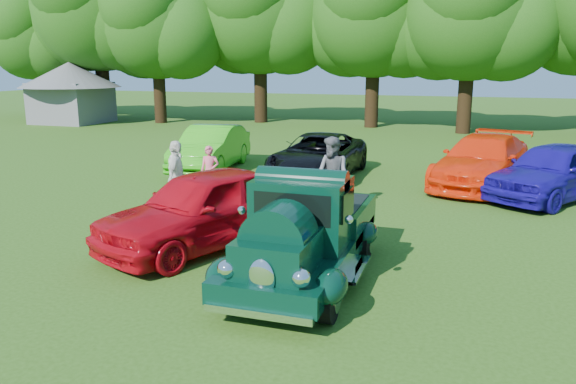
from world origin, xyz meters
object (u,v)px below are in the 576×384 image
(back_car_lime, at_px, (211,148))
(spectator_grey, at_px, (332,174))
(red_convertible, at_px, (204,208))
(back_car_blue, at_px, (553,171))
(hero_pickup, at_px, (305,235))
(spectator_pink, at_px, (210,171))
(back_car_orange, at_px, (483,161))
(back_car_black, at_px, (318,156))
(spectator_white, at_px, (176,178))
(gazebo, at_px, (71,86))

(back_car_lime, xyz_separation_m, spectator_grey, (5.64, -4.38, 0.19))
(red_convertible, xyz_separation_m, back_car_blue, (7.58, 6.89, -0.01))
(red_convertible, bearing_deg, back_car_blue, 65.57)
(hero_pickup, relative_size, back_car_blue, 1.00)
(back_car_lime, bearing_deg, spectator_pink, -71.37)
(hero_pickup, relative_size, back_car_orange, 0.88)
(spectator_pink, bearing_deg, back_car_lime, 97.89)
(back_car_orange, xyz_separation_m, spectator_pink, (-7.57, -4.06, -0.05))
(back_car_black, bearing_deg, spectator_pink, -120.43)
(back_car_black, height_order, spectator_white, spectator_white)
(back_car_blue, distance_m, gazebo, 30.44)
(back_car_lime, bearing_deg, hero_pickup, -62.30)
(hero_pickup, xyz_separation_m, red_convertible, (-2.57, 1.13, 0.01))
(back_car_lime, height_order, back_car_black, back_car_lime)
(spectator_pink, relative_size, spectator_grey, 0.76)
(gazebo, bearing_deg, back_car_blue, -26.30)
(hero_pickup, relative_size, spectator_white, 2.53)
(back_car_black, relative_size, gazebo, 0.84)
(gazebo, bearing_deg, hero_pickup, -44.02)
(hero_pickup, xyz_separation_m, back_car_lime, (-6.32, 9.20, -0.02))
(back_car_orange, relative_size, spectator_white, 2.88)
(spectator_grey, height_order, gazebo, gazebo)
(back_car_black, relative_size, spectator_grey, 2.72)
(back_car_black, bearing_deg, hero_pickup, -75.46)
(red_convertible, xyz_separation_m, gazebo, (-19.67, 20.36, 1.57))
(hero_pickup, distance_m, spectator_pink, 6.89)
(spectator_grey, bearing_deg, back_car_black, 141.96)
(spectator_pink, distance_m, spectator_grey, 3.80)
(back_car_black, xyz_separation_m, spectator_pink, (-2.26, -3.72, 0.01))
(back_car_blue, height_order, gazebo, gazebo)
(back_car_lime, bearing_deg, spectator_white, -79.00)
(back_car_lime, xyz_separation_m, spectator_pink, (1.87, -3.94, -0.05))
(hero_pickup, xyz_separation_m, back_car_blue, (5.01, 8.02, 0.01))
(back_car_blue, bearing_deg, gazebo, -172.12)
(back_car_blue, bearing_deg, back_car_lime, -151.79)
(spectator_grey, bearing_deg, back_car_lime, 174.21)
(back_car_black, relative_size, back_car_blue, 1.11)
(back_car_black, distance_m, gazebo, 23.69)
(back_car_blue, xyz_separation_m, spectator_pink, (-9.46, -2.76, -0.07))
(back_car_blue, bearing_deg, spectator_grey, -116.50)
(back_car_black, height_order, spectator_grey, spectator_grey)
(red_convertible, height_order, back_car_blue, red_convertible)
(red_convertible, relative_size, spectator_grey, 2.48)
(gazebo, bearing_deg, spectator_grey, -37.71)
(spectator_white, bearing_deg, hero_pickup, -141.36)
(back_car_orange, bearing_deg, spectator_grey, -114.79)
(red_convertible, distance_m, back_car_orange, 9.98)
(back_car_orange, xyz_separation_m, spectator_white, (-7.54, -6.06, 0.16))
(red_convertible, bearing_deg, spectator_grey, 86.23)
(back_car_orange, bearing_deg, spectator_white, -125.78)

